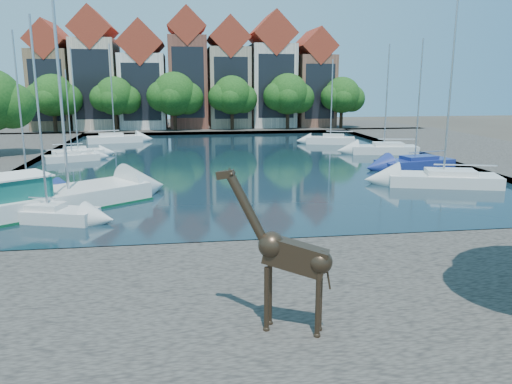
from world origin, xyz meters
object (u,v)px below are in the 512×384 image
at_px(sailboat_left_a, 48,211).
at_px(motorsailer, 38,197).
at_px(giraffe_statue, 287,255).
at_px(sailboat_right_a, 443,177).

bearing_deg(sailboat_left_a, motorsailer, 117.29).
relative_size(giraffe_statue, motorsailer, 0.39).
bearing_deg(sailboat_right_a, motorsailer, -171.95).
bearing_deg(sailboat_left_a, sailboat_right_a, 12.51).
bearing_deg(giraffe_statue, motorsailer, 124.02).
distance_m(motorsailer, sailboat_left_a, 2.13).
relative_size(giraffe_statue, sailboat_right_a, 0.34).
relative_size(giraffe_statue, sailboat_left_a, 0.43).
distance_m(giraffe_statue, motorsailer, 19.14).
distance_m(sailboat_left_a, sailboat_right_a, 25.48).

